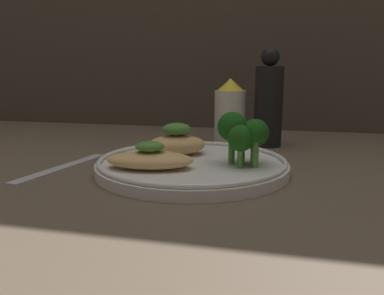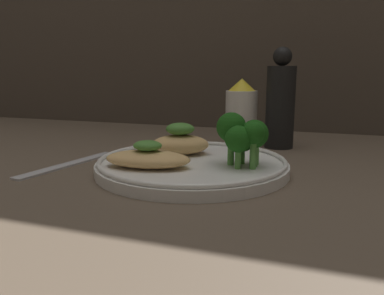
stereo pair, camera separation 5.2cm
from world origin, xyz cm
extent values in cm
cube|color=brown|center=(0.00, 0.00, -0.50)|extent=(180.00, 180.00, 1.00)
cylinder|color=white|center=(0.00, 0.00, 0.70)|extent=(26.57, 26.57, 1.40)
torus|color=white|center=(0.00, 0.00, 1.70)|extent=(25.97, 25.97, 0.60)
ellipsoid|color=tan|center=(-4.40, -4.88, 2.50)|extent=(12.05, 7.49, 2.20)
ellipsoid|color=#478433|center=(-4.40, -4.88, 4.29)|extent=(4.18, 3.57, 1.37)
ellipsoid|color=tan|center=(-3.34, 4.17, 2.87)|extent=(10.13, 8.52, 2.93)
ellipsoid|color=#478433|center=(-3.34, 4.17, 5.25)|extent=(5.23, 4.69, 1.84)
cylinder|color=#569942|center=(8.56, -0.09, 2.94)|extent=(1.04, 1.04, 3.08)
sphere|color=#195114|center=(8.56, -0.09, 5.77)|extent=(3.69, 3.69, 3.69)
cylinder|color=#569942|center=(8.64, 1.30, 3.12)|extent=(0.80, 0.80, 3.44)
sphere|color=#195114|center=(8.64, 1.30, 5.72)|extent=(2.51, 2.51, 2.51)
cylinder|color=#569942|center=(6.76, 1.17, 2.46)|extent=(0.82, 0.82, 2.12)
sphere|color=#195114|center=(6.76, 1.17, 4.66)|extent=(3.24, 3.24, 3.24)
cylinder|color=#569942|center=(5.49, -0.29, 3.25)|extent=(0.87, 0.87, 3.70)
sphere|color=#195114|center=(5.49, -0.29, 6.49)|extent=(3.96, 3.96, 3.96)
cylinder|color=#569942|center=(6.85, -1.79, 2.74)|extent=(0.76, 0.76, 2.68)
sphere|color=#195114|center=(6.85, -1.79, 5.29)|extent=(3.47, 3.47, 3.47)
cylinder|color=#569942|center=(8.68, -1.32, 3.24)|extent=(0.84, 0.84, 3.68)
sphere|color=#195114|center=(8.68, -1.32, 6.08)|extent=(2.86, 2.86, 2.86)
cylinder|color=white|center=(2.34, 21.44, 5.13)|extent=(5.90, 5.90, 10.27)
cone|color=yellow|center=(2.34, 21.44, 11.40)|extent=(5.02, 5.02, 2.26)
cylinder|color=black|center=(9.46, 21.44, 7.35)|extent=(5.16, 5.16, 14.71)
sphere|color=black|center=(9.46, 21.44, 16.39)|extent=(3.35, 3.35, 3.35)
cube|color=silver|center=(-18.45, -2.85, 0.30)|extent=(4.67, 18.26, 0.60)
camera|label=1|loc=(11.67, -49.24, 13.50)|focal=35.00mm
camera|label=2|loc=(16.62, -47.80, 13.50)|focal=35.00mm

